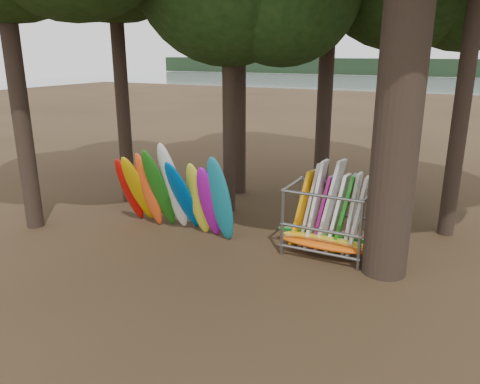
% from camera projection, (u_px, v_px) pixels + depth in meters
% --- Properties ---
extents(ground, '(120.00, 120.00, 0.00)m').
position_uv_depth(ground, '(230.00, 253.00, 13.59)').
color(ground, '#47331E').
rests_on(ground, ground).
extents(lake, '(160.00, 160.00, 0.00)m').
position_uv_depth(lake, '(435.00, 94.00, 64.73)').
color(lake, gray).
rests_on(lake, ground).
extents(far_shore, '(160.00, 4.00, 4.00)m').
position_uv_depth(far_shore, '(458.00, 68.00, 106.77)').
color(far_shore, black).
rests_on(far_shore, ground).
extents(kayak_row, '(4.39, 1.91, 3.16)m').
position_uv_depth(kayak_row, '(173.00, 194.00, 14.77)').
color(kayak_row, '#BA0A08').
rests_on(kayak_row, ground).
extents(storage_rack, '(3.24, 1.50, 2.79)m').
position_uv_depth(storage_rack, '(328.00, 222.00, 13.42)').
color(storage_rack, slate).
rests_on(storage_rack, ground).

